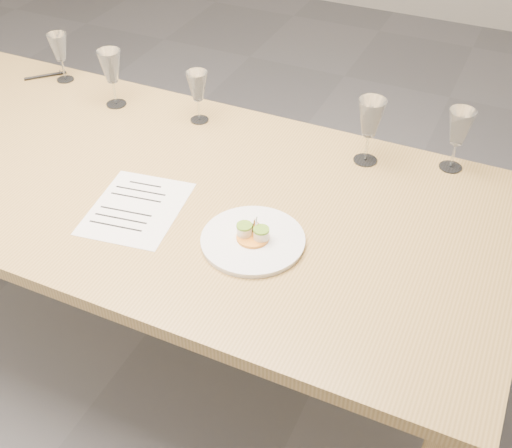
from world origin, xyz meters
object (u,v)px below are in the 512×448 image
at_px(dinner_plate, 253,239).
at_px(ballpoint_pen, 46,76).
at_px(dining_table, 125,188).
at_px(wine_glass_4, 459,129).
at_px(wine_glass_3, 370,119).
at_px(recipe_sheet, 136,208).
at_px(wine_glass_2, 197,87).
at_px(wine_glass_1, 111,68).
at_px(wine_glass_0, 59,48).

bearing_deg(dinner_plate, ballpoint_pen, 154.48).
bearing_deg(dining_table, wine_glass_4, 25.52).
height_order(wine_glass_3, wine_glass_4, wine_glass_3).
bearing_deg(wine_glass_4, recipe_sheet, -143.04).
bearing_deg(dinner_plate, recipe_sheet, -179.21).
bearing_deg(wine_glass_2, wine_glass_4, 5.15).
distance_m(wine_glass_1, wine_glass_4, 1.17).
relative_size(recipe_sheet, ballpoint_pen, 2.87).
bearing_deg(recipe_sheet, dining_table, 126.87).
bearing_deg(recipe_sheet, wine_glass_4, 28.44).
height_order(wine_glass_0, wine_glass_4, wine_glass_4).
xyz_separation_m(ballpoint_pen, wine_glass_2, (0.69, -0.04, 0.12)).
bearing_deg(wine_glass_2, recipe_sheet, -82.03).
distance_m(dining_table, wine_glass_1, 0.47).
distance_m(dining_table, wine_glass_3, 0.79).
height_order(wine_glass_0, wine_glass_3, wine_glass_3).
bearing_deg(dinner_plate, wine_glass_4, 54.76).
bearing_deg(dinner_plate, wine_glass_0, 152.19).
bearing_deg(recipe_sheet, wine_glass_2, 89.45).
height_order(wine_glass_1, wine_glass_3, wine_glass_3).
height_order(wine_glass_0, wine_glass_2, wine_glass_0).
relative_size(recipe_sheet, wine_glass_3, 1.63).
distance_m(wine_glass_2, wine_glass_3, 0.59).
bearing_deg(wine_glass_1, ballpoint_pen, 169.98).
relative_size(dinner_plate, wine_glass_3, 1.31).
relative_size(recipe_sheet, wine_glass_1, 1.71).
bearing_deg(wine_glass_3, dinner_plate, -107.23).
relative_size(dinner_plate, recipe_sheet, 0.80).
distance_m(ballpoint_pen, wine_glass_2, 0.70).
bearing_deg(wine_glass_3, dining_table, -151.36).
distance_m(dinner_plate, wine_glass_1, 0.90).
distance_m(dining_table, wine_glass_4, 1.04).
relative_size(wine_glass_3, wine_glass_4, 1.07).
bearing_deg(dinner_plate, wine_glass_3, 72.77).
relative_size(ballpoint_pen, wine_glass_4, 0.61).
bearing_deg(wine_glass_4, wine_glass_0, -178.95).
height_order(dining_table, wine_glass_2, wine_glass_2).
bearing_deg(dining_table, ballpoint_pen, 147.03).
xyz_separation_m(recipe_sheet, wine_glass_3, (0.52, 0.51, 0.15)).
height_order(dinner_plate, recipe_sheet, dinner_plate).
relative_size(wine_glass_2, wine_glass_4, 0.90).
bearing_deg(wine_glass_2, dining_table, -101.61).
relative_size(wine_glass_1, wine_glass_4, 1.02).
height_order(dinner_plate, wine_glass_0, wine_glass_0).
bearing_deg(wine_glass_0, dining_table, -37.73).
bearing_deg(wine_glass_4, wine_glass_2, -174.85).
bearing_deg(wine_glass_0, wine_glass_1, -15.16).
xyz_separation_m(dining_table, wine_glass_3, (0.67, 0.36, 0.22)).
distance_m(ballpoint_pen, wine_glass_1, 0.40).
xyz_separation_m(recipe_sheet, wine_glass_0, (-0.68, 0.55, 0.13)).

